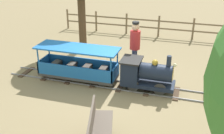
% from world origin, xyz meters
% --- Properties ---
extents(ground_plane, '(60.00, 60.00, 0.00)m').
position_xyz_m(ground_plane, '(0.00, 0.00, 0.00)').
color(ground_plane, '#8C7A56').
extents(track, '(0.72, 6.05, 0.04)m').
position_xyz_m(track, '(0.00, -0.10, 0.02)').
color(track, gray).
rests_on(track, ground_plane).
extents(locomotive, '(0.68, 1.45, 1.01)m').
position_xyz_m(locomotive, '(0.00, 0.93, 0.48)').
color(locomotive, '#192338').
rests_on(locomotive, ground_plane).
extents(passenger_car, '(0.78, 2.35, 0.97)m').
position_xyz_m(passenger_car, '(0.00, -1.00, 0.42)').
color(passenger_car, '#3F3F3F').
rests_on(passenger_car, ground_plane).
extents(conductor_person, '(0.30, 0.30, 1.62)m').
position_xyz_m(conductor_person, '(-0.92, 0.43, 0.96)').
color(conductor_person, '#282D47').
rests_on(conductor_person, ground_plane).
extents(park_bench, '(1.36, 0.73, 0.82)m').
position_xyz_m(park_bench, '(2.58, 0.54, 0.42)').
color(park_bench, brown).
rests_on(park_bench, ground_plane).
extents(fence_section, '(0.08, 7.13, 0.90)m').
position_xyz_m(fence_section, '(-4.81, -0.10, 0.48)').
color(fence_section, '#756047').
rests_on(fence_section, ground_plane).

